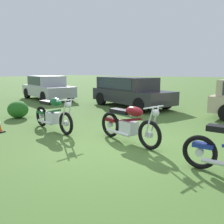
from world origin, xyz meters
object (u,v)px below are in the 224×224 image
at_px(motorcycle_maroon, 129,124).
at_px(car_silver, 47,86).
at_px(car_charcoal, 129,90).
at_px(shrub_low, 18,110).
at_px(motorcycle_green, 53,114).

xyz_separation_m(motorcycle_maroon, car_silver, (-8.66, 4.82, 0.32)).
height_order(car_silver, car_charcoal, same).
relative_size(motorcycle_maroon, car_silver, 0.45).
bearing_deg(shrub_low, motorcycle_green, -12.36).
distance_m(motorcycle_green, car_silver, 7.97).
xyz_separation_m(motorcycle_green, car_charcoal, (-0.63, 5.41, 0.34)).
height_order(motorcycle_maroon, car_silver, car_silver).
distance_m(motorcycle_green, shrub_low, 2.65).
relative_size(motorcycle_green, motorcycle_maroon, 1.02).
height_order(motorcycle_green, shrub_low, motorcycle_green).
xyz_separation_m(motorcycle_green, shrub_low, (-2.58, 0.56, -0.18)).
bearing_deg(car_silver, car_charcoal, 21.64).
xyz_separation_m(motorcycle_maroon, shrub_low, (-5.06, 0.36, -0.17)).
bearing_deg(car_charcoal, motorcycle_green, -64.48).
relative_size(car_silver, shrub_low, 5.54).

